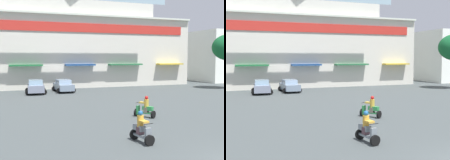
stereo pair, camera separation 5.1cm
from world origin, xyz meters
The scene contains 6 objects.
ground_plane centered at (0.00, 13.00, 0.00)m, with size 128.00×128.00×0.00m, color #444B4C.
colonial_building centered at (0.00, 35.87, 8.40)m, with size 34.31×16.11×18.93m.
parked_car_0 centered at (-6.04, 25.84, 0.79)m, with size 2.51×3.93×1.59m.
parked_car_1 centered at (-2.74, 26.52, 0.75)m, with size 2.42×4.26×1.49m.
scooter_rider_0 centered at (-0.22, 9.74, 0.60)m, with size 1.27×1.50×1.50m.
scooter_rider_3 centered at (-3.10, 4.38, 0.64)m, with size 0.74×1.48×1.56m.
Camera 2 is at (-9.25, -8.34, 4.17)m, focal length 46.93 mm.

